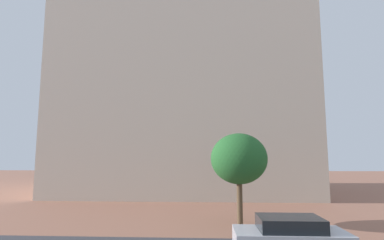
# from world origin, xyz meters

# --- Properties ---
(landmark_building) EXTENTS (24.09, 15.67, 35.54)m
(landmark_building) POSITION_xyz_m (-1.38, 29.22, 10.94)
(landmark_building) COLOR beige
(landmark_building) RESTS_ON ground_plane
(car_silver) EXTENTS (4.15, 2.02, 1.40)m
(car_silver) POSITION_xyz_m (3.75, 9.51, 0.67)
(car_silver) COLOR #B2B2BC
(car_silver) RESTS_ON ground_plane
(tree_curb_far) EXTENTS (3.03, 3.03, 4.88)m
(tree_curb_far) POSITION_xyz_m (2.40, 13.93, 3.50)
(tree_curb_far) COLOR brown
(tree_curb_far) RESTS_ON ground_plane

